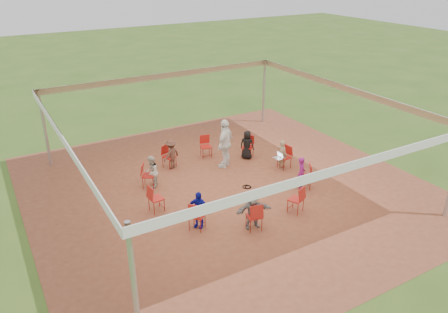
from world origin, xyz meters
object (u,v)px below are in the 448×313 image
chair_4 (148,176)px  person_seated_0 (282,155)px  chair_5 (156,199)px  person_seated_3 (152,172)px  person_seated_4 (198,210)px  chair_2 (206,147)px  person_seated_2 (171,154)px  chair_6 (197,216)px  person_seated_1 (247,145)px  laptop (279,156)px  chair_1 (248,147)px  chair_7 (254,216)px  chair_8 (296,200)px  chair_0 (284,157)px  chair_3 (169,157)px  standing_person (225,143)px  chair_9 (305,176)px  person_seated_6 (301,173)px  cable_coil (247,187)px  person_seated_5 (253,210)px

chair_4 → person_seated_0: bearing=107.6°
chair_5 → person_seated_3: 1.65m
person_seated_4 → chair_2: bearing=108.4°
person_seated_2 → chair_6: bearing=53.1°
person_seated_2 → chair_5: bearing=34.2°
person_seated_1 → laptop: (0.47, -1.49, -0.03)m
chair_5 → person_seated_2: person_seated_2 is taller
laptop → person_seated_1: bearing=12.4°
chair_1 → chair_7: size_ratio=1.00×
chair_4 → chair_8: 5.17m
chair_0 → chair_3: size_ratio=1.00×
person_seated_1 → standing_person: standing_person is taller
chair_6 → person_seated_3: person_seated_3 is taller
chair_9 → person_seated_6: (-0.10, 0.06, 0.14)m
chair_1 → cable_coil: size_ratio=2.97×
chair_2 → laptop: 3.04m
chair_1 → chair_3: bearing=36.0°
laptop → cable_coil: bearing=102.9°
chair_5 → standing_person: size_ratio=0.47×
chair_0 → person_seated_3: size_ratio=0.77×
chair_3 → person_seated_3: person_seated_3 is taller
chair_1 → person_seated_2: bearing=37.8°
person_seated_0 → laptop: person_seated_0 is taller
laptop → chair_5: bearing=90.0°
chair_0 → person_seated_1: size_ratio=0.77×
person_seated_3 → person_seated_6: same height
chair_7 → chair_1: bearing=72.0°
chair_4 → chair_6: 3.19m
chair_2 → person_seated_3: 3.13m
chair_4 → standing_person: standing_person is taller
person_seated_2 → person_seated_0: bearing=126.0°
chair_1 → person_seated_6: bearing=142.2°
chair_3 → chair_5: size_ratio=1.00×
chair_8 → chair_9: (1.26, 1.11, 0.00)m
person_seated_2 → person_seated_3: size_ratio=1.00×
chair_2 → chair_0: bearing=144.0°
person_seated_4 → laptop: bearing=72.6°
chair_3 → person_seated_4: person_seated_4 is taller
chair_8 → person_seated_2: 5.31m
chair_0 → person_seated_4: bearing=107.6°
chair_4 → chair_6: same height
chair_3 → chair_6: (-0.97, -4.29, 0.00)m
chair_3 → chair_6: size_ratio=1.00×
person_seated_3 → person_seated_6: 5.19m
chair_1 → chair_9: bearing=144.0°
chair_5 → person_seated_1: (4.66, 1.96, 0.14)m
person_seated_5 → standing_person: bearing=83.6°
person_seated_6 → chair_9: bearing=-90.0°
chair_8 → laptop: chair_8 is taller
chair_7 → chair_8: size_ratio=1.00×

